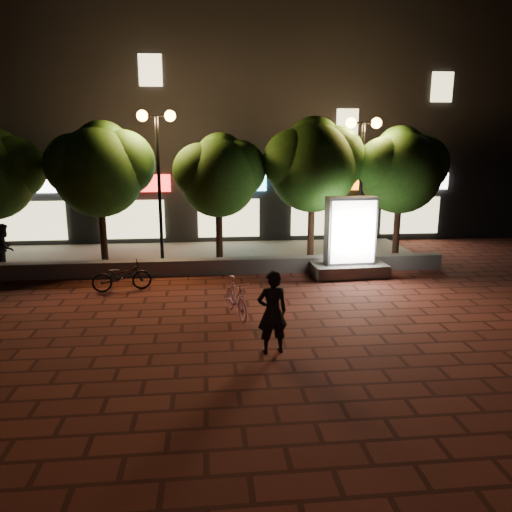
{
  "coord_description": "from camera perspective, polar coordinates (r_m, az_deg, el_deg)",
  "views": [
    {
      "loc": [
        0.09,
        -11.63,
        4.2
      ],
      "look_at": [
        1.41,
        1.5,
        1.15
      ],
      "focal_mm": 34.23,
      "sensor_mm": 36.0,
      "label": 1
    }
  ],
  "objects": [
    {
      "name": "tree_right",
      "position": [
        17.51,
        6.78,
        10.87
      ],
      "size": [
        3.72,
        3.1,
        5.07
      ],
      "color": "black",
      "rests_on": "sidewalk"
    },
    {
      "name": "scooter_parked",
      "position": [
        14.69,
        -15.41,
        -2.26
      ],
      "size": [
        1.78,
        0.92,
        0.89
      ],
      "primitive_type": "imported",
      "rotation": [
        0.0,
        0.0,
        1.77
      ],
      "color": "black",
      "rests_on": "ground"
    },
    {
      "name": "building_block",
      "position": [
        24.63,
        -6.19,
        14.81
      ],
      "size": [
        28.0,
        8.12,
        11.3
      ],
      "color": "black",
      "rests_on": "ground"
    },
    {
      "name": "sidewalk",
      "position": [
        18.6,
        -5.9,
        0.03
      ],
      "size": [
        16.0,
        5.0,
        0.08
      ],
      "primitive_type": "cube",
      "color": "slate",
      "rests_on": "ground"
    },
    {
      "name": "tree_left",
      "position": [
        17.47,
        -17.71,
        9.95
      ],
      "size": [
        3.6,
        3.0,
        4.89
      ],
      "color": "black",
      "rests_on": "sidewalk"
    },
    {
      "name": "tree_mid",
      "position": [
        17.12,
        -4.27,
        9.7
      ],
      "size": [
        3.24,
        2.7,
        4.5
      ],
      "color": "black",
      "rests_on": "sidewalk"
    },
    {
      "name": "tree_far_right",
      "position": [
        18.47,
        16.64,
        9.92
      ],
      "size": [
        3.48,
        2.9,
        4.76
      ],
      "color": "black",
      "rests_on": "sidewalk"
    },
    {
      "name": "retaining_wall",
      "position": [
        16.12,
        -5.91,
        -1.23
      ],
      "size": [
        16.0,
        0.45,
        0.5
      ],
      "primitive_type": "cube",
      "color": "slate",
      "rests_on": "ground"
    },
    {
      "name": "pedestrian",
      "position": [
        17.93,
        -27.28,
        0.88
      ],
      "size": [
        0.63,
        0.8,
        1.59
      ],
      "primitive_type": "imported",
      "rotation": [
        0.0,
        0.0,
        1.61
      ],
      "color": "black",
      "rests_on": "sidewalk"
    },
    {
      "name": "scooter_pink",
      "position": [
        12.09,
        -2.36,
        -4.87
      ],
      "size": [
        0.84,
        1.67,
        0.97
      ],
      "primitive_type": "imported",
      "rotation": [
        0.0,
        0.0,
        0.25
      ],
      "color": "pink",
      "rests_on": "ground"
    },
    {
      "name": "ground",
      "position": [
        12.36,
        -5.88,
        -6.9
      ],
      "size": [
        80.0,
        80.0,
        0.0
      ],
      "primitive_type": "plane",
      "color": "maroon",
      "rests_on": "ground"
    },
    {
      "name": "street_lamp_left",
      "position": [
        16.9,
        -11.42,
        12.2
      ],
      "size": [
        1.26,
        0.36,
        5.18
      ],
      "color": "black",
      "rests_on": "sidewalk"
    },
    {
      "name": "ad_kiosk",
      "position": [
        15.94,
        10.9,
        1.34
      ],
      "size": [
        2.43,
        1.31,
        2.57
      ],
      "color": "slate",
      "rests_on": "ground"
    },
    {
      "name": "street_lamp_right",
      "position": [
        17.68,
        12.32,
        11.75
      ],
      "size": [
        1.26,
        0.36,
        4.98
      ],
      "color": "black",
      "rests_on": "sidewalk"
    },
    {
      "name": "rider",
      "position": [
        9.93,
        1.92,
        -6.57
      ],
      "size": [
        0.69,
        0.51,
        1.74
      ],
      "primitive_type": "imported",
      "rotation": [
        0.0,
        0.0,
        3.31
      ],
      "color": "black",
      "rests_on": "ground"
    }
  ]
}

